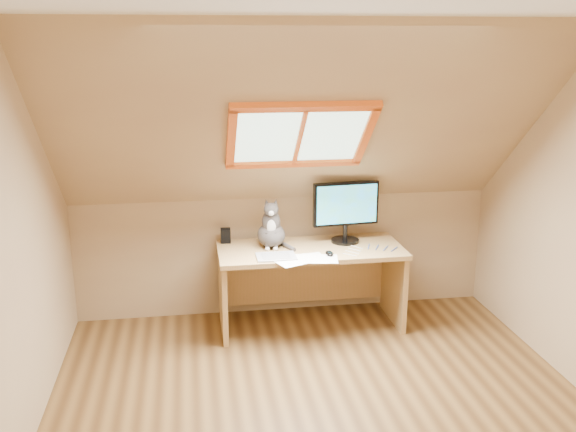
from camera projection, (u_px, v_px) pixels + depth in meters
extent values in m
plane|color=brown|center=(328.00, 422.00, 3.95)|extent=(3.50, 3.50, 0.00)
cube|color=tan|center=(457.00, 403.00, 1.96)|extent=(3.50, 0.02, 2.40)
cube|color=tan|center=(6.00, 251.00, 3.37)|extent=(0.02, 3.50, 2.40)
cube|color=tan|center=(285.00, 254.00, 5.48)|extent=(3.50, 0.02, 1.00)
cube|color=silver|center=(379.00, 7.00, 2.57)|extent=(3.50, 1.95, 0.02)
cube|color=tan|center=(301.00, 126.00, 4.42)|extent=(3.50, 1.56, 1.41)
cube|color=#B2E0CC|center=(299.00, 134.00, 4.52)|extent=(0.90, 0.53, 0.48)
cube|color=#E45A15|center=(299.00, 134.00, 4.52)|extent=(1.02, 0.64, 0.59)
cube|color=tan|center=(311.00, 250.00, 5.11)|extent=(1.47, 0.64, 0.04)
cube|color=tan|center=(223.00, 294.00, 5.09)|extent=(0.04, 0.58, 0.63)
cube|color=tan|center=(394.00, 284.00, 5.31)|extent=(0.04, 0.58, 0.63)
cube|color=tan|center=(304.00, 277.00, 5.48)|extent=(1.37, 0.03, 0.44)
cylinder|color=black|center=(345.00, 241.00, 5.25)|extent=(0.23, 0.23, 0.02)
cylinder|color=black|center=(345.00, 232.00, 5.23)|extent=(0.04, 0.04, 0.13)
cube|color=black|center=(346.00, 204.00, 5.17)|extent=(0.55, 0.09, 0.36)
cube|color=blue|center=(347.00, 204.00, 5.14)|extent=(0.50, 0.05, 0.31)
ellipsoid|color=#484240|center=(271.00, 235.00, 5.12)|extent=(0.25, 0.29, 0.19)
ellipsoid|color=#484240|center=(271.00, 222.00, 5.07)|extent=(0.16, 0.16, 0.21)
ellipsoid|color=silver|center=(271.00, 227.00, 5.02)|extent=(0.08, 0.05, 0.12)
ellipsoid|color=#484240|center=(271.00, 209.00, 5.00)|extent=(0.13, 0.12, 0.11)
sphere|color=silver|center=(271.00, 213.00, 4.95)|extent=(0.04, 0.04, 0.04)
cone|color=#484240|center=(266.00, 202.00, 5.00)|extent=(0.06, 0.06, 0.07)
cone|color=#484240|center=(276.00, 202.00, 5.00)|extent=(0.06, 0.06, 0.07)
cube|color=black|center=(226.00, 236.00, 5.23)|extent=(0.08, 0.08, 0.12)
cube|color=#B2B2B7|center=(276.00, 257.00, 4.88)|extent=(0.30, 0.21, 0.01)
ellipsoid|color=black|center=(329.00, 253.00, 4.92)|extent=(0.06, 0.11, 0.03)
cube|color=white|center=(305.00, 259.00, 4.84)|extent=(0.33, 0.27, 0.00)
cube|color=white|center=(305.00, 259.00, 4.84)|extent=(0.32, 0.24, 0.00)
cube|color=white|center=(305.00, 259.00, 4.84)|extent=(0.35, 0.30, 0.00)
cube|color=white|center=(305.00, 258.00, 4.84)|extent=(0.34, 0.28, 0.00)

